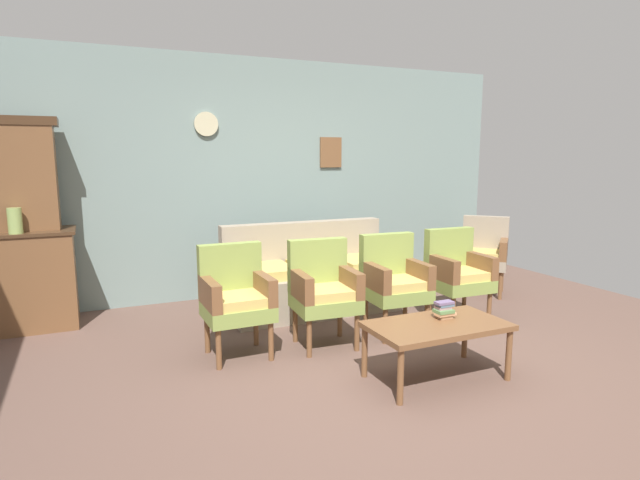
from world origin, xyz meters
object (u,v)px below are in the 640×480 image
object	(u,v)px
side_cabinet	(10,281)
book_stack_on_table	(444,310)
armchair_near_cabinet	(457,271)
coffee_table	(437,329)
floor_vase_by_wall	(477,255)
vase_on_cabinet	(15,221)
wingback_chair_by_fireplace	(484,251)
floral_couch	(313,279)
armchair_near_couch_end	(394,279)
armchair_row_middle	(236,295)
armchair_by_doorway	(323,288)

from	to	relation	value
side_cabinet	book_stack_on_table	bearing A→B (deg)	-38.35
book_stack_on_table	side_cabinet	bearing A→B (deg)	141.65
side_cabinet	armchair_near_cabinet	xyz separation A→B (m)	(3.96, -1.45, 0.03)
side_cabinet	coffee_table	size ratio (longest dim) A/B	1.16
floor_vase_by_wall	vase_on_cabinet	bearing A→B (deg)	-179.12
wingback_chair_by_fireplace	floral_couch	bearing A→B (deg)	173.78
book_stack_on_table	armchair_near_couch_end	bearing A→B (deg)	81.30
floral_couch	wingback_chair_by_fireplace	xyz separation A→B (m)	(2.10, -0.23, 0.17)
side_cabinet	armchair_near_cabinet	size ratio (longest dim) A/B	1.28
armchair_near_couch_end	coffee_table	bearing A→B (deg)	-104.52
floral_couch	armchair_row_middle	size ratio (longest dim) A/B	2.03
armchair_row_middle	armchair_by_doorway	bearing A→B (deg)	-5.93
armchair_by_doorway	wingback_chair_by_fireplace	size ratio (longest dim) A/B	1.00
armchair_near_couch_end	floor_vase_by_wall	size ratio (longest dim) A/B	1.47
floral_couch	armchair_near_cabinet	xyz separation A→B (m)	(1.14, -0.94, 0.17)
side_cabinet	floral_couch	distance (m)	2.87
floral_couch	wingback_chair_by_fireplace	world-z (taller)	same
floral_couch	wingback_chair_by_fireplace	distance (m)	2.12
armchair_row_middle	armchair_by_doorway	xyz separation A→B (m)	(0.74, -0.08, 0.00)
side_cabinet	wingback_chair_by_fireplace	world-z (taller)	side_cabinet
floral_couch	wingback_chair_by_fireplace	bearing A→B (deg)	-6.22
side_cabinet	floor_vase_by_wall	size ratio (longest dim) A/B	1.88
floral_couch	coffee_table	size ratio (longest dim) A/B	1.83
armchair_by_doorway	armchair_near_couch_end	bearing A→B (deg)	1.77
side_cabinet	floral_couch	world-z (taller)	side_cabinet
armchair_near_cabinet	floor_vase_by_wall	bearing A→B (deg)	43.57
armchair_near_couch_end	armchair_near_cabinet	distance (m)	0.76
armchair_near_couch_end	coffee_table	distance (m)	1.04
armchair_row_middle	armchair_near_couch_end	distance (m)	1.46
armchair_near_cabinet	wingback_chair_by_fireplace	size ratio (longest dim) A/B	1.00
armchair_near_cabinet	floor_vase_by_wall	distance (m)	1.97
side_cabinet	armchair_by_doorway	bearing A→B (deg)	-31.56
armchair_row_middle	coffee_table	size ratio (longest dim) A/B	0.90
book_stack_on_table	wingback_chair_by_fireplace	bearing A→B (deg)	42.12
side_cabinet	floor_vase_by_wall	world-z (taller)	side_cabinet
coffee_table	book_stack_on_table	world-z (taller)	book_stack_on_table
vase_on_cabinet	wingback_chair_by_fireplace	xyz separation A→B (m)	(4.82, -0.56, -0.55)
vase_on_cabinet	book_stack_on_table	distance (m)	3.75
side_cabinet	armchair_by_doorway	world-z (taller)	side_cabinet
armchair_by_doorway	coffee_table	bearing A→B (deg)	-64.77
wingback_chair_by_fireplace	vase_on_cabinet	bearing A→B (deg)	173.37
side_cabinet	armchair_by_doorway	distance (m)	2.91
vase_on_cabinet	coffee_table	size ratio (longest dim) A/B	0.23
armchair_near_couch_end	book_stack_on_table	bearing A→B (deg)	-98.70
armchair_near_cabinet	floor_vase_by_wall	world-z (taller)	armchair_near_cabinet
floral_couch	floor_vase_by_wall	bearing A→B (deg)	9.16
vase_on_cabinet	coffee_table	xyz separation A→B (m)	(2.84, -2.32, -0.67)
armchair_row_middle	armchair_near_couch_end	xyz separation A→B (m)	(1.46, -0.06, 0.00)
armchair_row_middle	floor_vase_by_wall	bearing A→B (deg)	20.34
floral_couch	wingback_chair_by_fireplace	size ratio (longest dim) A/B	2.03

